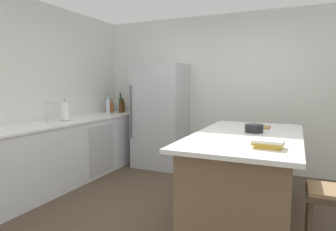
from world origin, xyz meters
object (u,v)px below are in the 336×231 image
(paper_towel_roll, at_px, (65,112))
(cutting_board, at_px, (258,127))
(whiskey_bottle, at_px, (123,106))
(wine_bottle, at_px, (121,105))
(cookbook_stack, at_px, (268,143))
(refrigerator, at_px, (161,116))
(soda_bottle, at_px, (108,106))
(sink_faucet, at_px, (47,111))
(vinegar_bottle, at_px, (112,107))
(bar_stool, at_px, (331,204))
(mixing_bowl, at_px, (254,128))
(syrup_bottle, at_px, (121,108))
(kitchen_island, at_px, (246,175))

(paper_towel_roll, distance_m, cutting_board, 2.66)
(whiskey_bottle, distance_m, wine_bottle, 0.10)
(whiskey_bottle, xyz_separation_m, cookbook_stack, (2.82, -2.12, -0.08))
(refrigerator, relative_size, soda_bottle, 5.45)
(refrigerator, xyz_separation_m, wine_bottle, (-0.85, 0.05, 0.16))
(sink_faucet, xyz_separation_m, vinegar_bottle, (-0.01, 1.52, -0.05))
(soda_bottle, bearing_deg, bar_stool, -28.84)
(whiskey_bottle, xyz_separation_m, cutting_board, (2.60, -0.98, -0.11))
(soda_bottle, height_order, cookbook_stack, soda_bottle)
(bar_stool, height_order, cutting_board, cutting_board)
(sink_faucet, height_order, wine_bottle, wine_bottle)
(bar_stool, relative_size, mixing_bowl, 3.26)
(syrup_bottle, relative_size, cookbook_stack, 0.90)
(wine_bottle, bearing_deg, kitchen_island, -29.39)
(wine_bottle, bearing_deg, syrup_bottle, -57.05)
(soda_bottle, height_order, mixing_bowl, soda_bottle)
(kitchen_island, xyz_separation_m, whiskey_bottle, (-2.56, 1.53, 0.56))
(refrigerator, xyz_separation_m, whiskey_bottle, (-0.86, 0.14, 0.13))
(refrigerator, bearing_deg, paper_towel_roll, -122.45)
(refrigerator, bearing_deg, mixing_bowl, -35.07)
(soda_bottle, xyz_separation_m, mixing_bowl, (2.68, -0.99, -0.09))
(refrigerator, relative_size, whiskey_bottle, 6.70)
(soda_bottle, distance_m, cookbook_stack, 3.38)
(sink_faucet, height_order, cutting_board, sink_faucet)
(refrigerator, distance_m, cookbook_stack, 2.79)
(kitchen_island, height_order, vinegar_bottle, vinegar_bottle)
(cookbook_stack, xyz_separation_m, mixing_bowl, (-0.21, 0.76, 0.01))
(bar_stool, xyz_separation_m, sink_faucet, (-3.36, 0.45, 0.54))
(paper_towel_roll, bearing_deg, bar_stool, -12.41)
(mixing_bowl, bearing_deg, cutting_board, 91.10)
(wine_bottle, relative_size, soda_bottle, 1.11)
(soda_bottle, xyz_separation_m, cookbook_stack, (2.89, -1.75, -0.10))
(paper_towel_roll, bearing_deg, syrup_bottle, 86.53)
(whiskey_bottle, height_order, vinegar_bottle, whiskey_bottle)
(kitchen_island, bearing_deg, cutting_board, 85.56)
(soda_bottle, relative_size, mixing_bowl, 1.63)
(bar_stool, xyz_separation_m, soda_bottle, (-3.38, 1.86, 0.51))
(soda_bottle, bearing_deg, paper_towel_roll, -86.59)
(mixing_bowl, bearing_deg, kitchen_island, -106.84)
(whiskey_bottle, bearing_deg, sink_faucet, -91.88)
(sink_faucet, bearing_deg, syrup_bottle, 85.24)
(whiskey_bottle, distance_m, soda_bottle, 0.38)
(whiskey_bottle, bearing_deg, vinegar_bottle, -104.48)
(sink_faucet, bearing_deg, wine_bottle, 87.67)
(bar_stool, distance_m, mixing_bowl, 1.19)
(whiskey_bottle, distance_m, syrup_bottle, 0.21)
(whiskey_bottle, height_order, syrup_bottle, whiskey_bottle)
(refrigerator, height_order, wine_bottle, refrigerator)
(syrup_bottle, height_order, mixing_bowl, syrup_bottle)
(refrigerator, bearing_deg, wine_bottle, 176.93)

